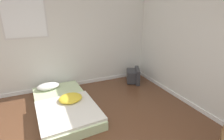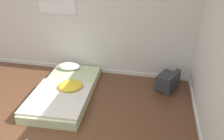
# 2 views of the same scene
# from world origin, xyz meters

# --- Properties ---
(wall_back) EXTENTS (7.94, 0.08, 2.60)m
(wall_back) POSITION_xyz_m (-0.00, 2.83, 1.29)
(wall_back) COLOR silver
(wall_back) RESTS_ON ground_plane
(mattress_bed) EXTENTS (1.21, 2.11, 0.32)m
(mattress_bed) POSITION_xyz_m (0.18, 1.66, 0.12)
(mattress_bed) COLOR beige
(mattress_bed) RESTS_ON ground_plane
(crt_tv) EXTENTS (0.53, 0.61, 0.41)m
(crt_tv) POSITION_xyz_m (2.27, 2.34, 0.19)
(crt_tv) COLOR #333338
(crt_tv) RESTS_ON ground_plane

